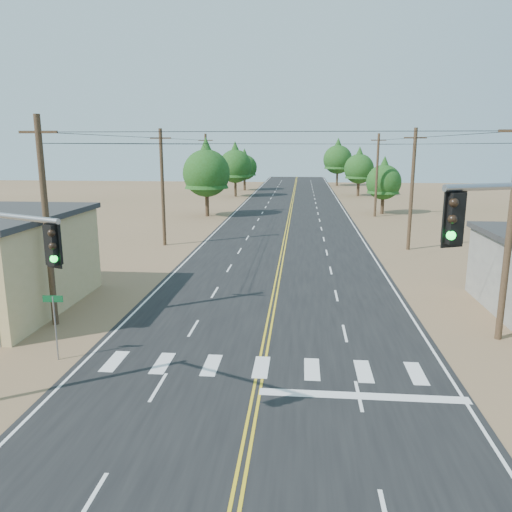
# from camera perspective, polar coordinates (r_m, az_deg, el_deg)

# --- Properties ---
(ground) EXTENTS (220.00, 220.00, 0.00)m
(ground) POSITION_cam_1_polar(r_m,az_deg,el_deg) (13.48, -2.50, -27.19)
(ground) COLOR #8F6A4D
(ground) RESTS_ON ground
(road) EXTENTS (15.00, 200.00, 0.02)m
(road) POSITION_cam_1_polar(r_m,az_deg,el_deg) (41.20, 3.08, 0.48)
(road) COLOR black
(road) RESTS_ON ground
(utility_pole_left_near) EXTENTS (1.80, 0.30, 10.00)m
(utility_pole_left_near) POSITION_cam_1_polar(r_m,az_deg,el_deg) (25.52, -22.84, 3.68)
(utility_pole_left_near) COLOR #4C3826
(utility_pole_left_near) RESTS_ON ground
(utility_pole_left_mid) EXTENTS (1.80, 0.30, 10.00)m
(utility_pole_left_mid) POSITION_cam_1_polar(r_m,az_deg,el_deg) (44.06, -10.64, 7.79)
(utility_pole_left_mid) COLOR #4C3826
(utility_pole_left_mid) RESTS_ON ground
(utility_pole_left_far) EXTENTS (1.80, 0.30, 10.00)m
(utility_pole_left_far) POSITION_cam_1_polar(r_m,az_deg,el_deg) (63.50, -5.71, 9.33)
(utility_pole_left_far) COLOR #4C3826
(utility_pole_left_far) RESTS_ON ground
(utility_pole_right_near) EXTENTS (1.80, 0.30, 10.00)m
(utility_pole_right_near) POSITION_cam_1_polar(r_m,az_deg,el_deg) (24.28, 27.05, 2.89)
(utility_pole_right_near) COLOR #4C3826
(utility_pole_right_near) RESTS_ON ground
(utility_pole_right_mid) EXTENTS (1.80, 0.30, 10.00)m
(utility_pole_right_mid) POSITION_cam_1_polar(r_m,az_deg,el_deg) (43.36, 17.39, 7.36)
(utility_pole_right_mid) COLOR #4C3826
(utility_pole_right_mid) RESTS_ON ground
(utility_pole_right_far) EXTENTS (1.80, 0.30, 10.00)m
(utility_pole_right_far) POSITION_cam_1_polar(r_m,az_deg,el_deg) (63.01, 13.64, 9.02)
(utility_pole_right_far) COLOR #4C3826
(utility_pole_right_far) RESTS_ON ground
(street_sign) EXTENTS (0.82, 0.08, 2.75)m
(street_sign) POSITION_cam_1_polar(r_m,az_deg,el_deg) (21.83, -22.04, -6.49)
(street_sign) COLOR gray
(street_sign) RESTS_ON ground
(tree_left_near) EXTENTS (5.75, 5.75, 9.59)m
(tree_left_near) POSITION_cam_1_polar(r_m,az_deg,el_deg) (61.88, -5.69, 9.95)
(tree_left_near) COLOR #3F2D1E
(tree_left_near) RESTS_ON ground
(tree_left_mid) EXTENTS (5.59, 5.59, 9.31)m
(tree_left_mid) POSITION_cam_1_polar(r_m,az_deg,el_deg) (85.80, -2.39, 10.59)
(tree_left_mid) COLOR #3F2D1E
(tree_left_mid) RESTS_ON ground
(tree_left_far) EXTENTS (4.83, 4.83, 8.04)m
(tree_left_far) POSITION_cam_1_polar(r_m,az_deg,el_deg) (97.92, -1.32, 10.39)
(tree_left_far) COLOR #3F2D1E
(tree_left_far) RESTS_ON ground
(tree_right_near) EXTENTS (4.40, 4.40, 7.34)m
(tree_right_near) POSITION_cam_1_polar(r_m,az_deg,el_deg) (65.80, 14.40, 8.57)
(tree_right_near) COLOR #3F2D1E
(tree_right_near) RESTS_ON ground
(tree_right_mid) EXTENTS (5.07, 5.07, 8.44)m
(tree_right_mid) POSITION_cam_1_polar(r_m,az_deg,el_deg) (88.57, 11.71, 10.06)
(tree_right_mid) COLOR #3F2D1E
(tree_right_mid) RESTS_ON ground
(tree_right_far) EXTENTS (6.12, 6.12, 10.20)m
(tree_right_far) POSITION_cam_1_polar(r_m,az_deg,el_deg) (110.30, 9.33, 11.16)
(tree_right_far) COLOR #3F2D1E
(tree_right_far) RESTS_ON ground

